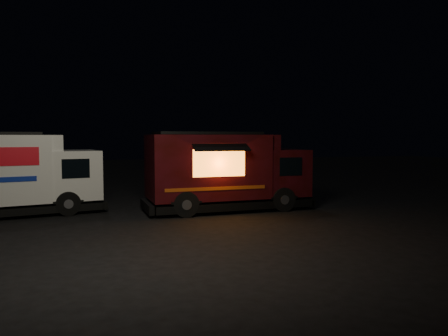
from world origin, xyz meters
TOP-DOWN VIEW (x-y plane):
  - ground at (0.00, 0.00)m, footprint 80.00×80.00m
  - white_truck at (-5.02, 3.44)m, footprint 6.41×3.39m
  - red_truck at (2.33, 2.70)m, footprint 6.11×2.60m

SIDE VIEW (x-z plane):
  - ground at x=0.00m, z-range 0.00..0.00m
  - white_truck at x=-5.02m, z-range 0.00..2.76m
  - red_truck at x=2.33m, z-range 0.00..2.78m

